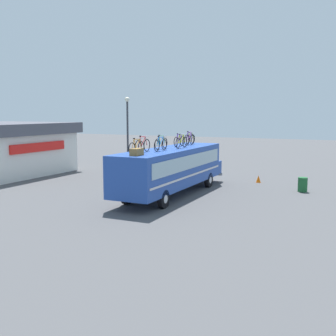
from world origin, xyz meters
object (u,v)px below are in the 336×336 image
object	(u,v)px
bus	(172,167)
rooftop_bicycle_4	(161,143)
trash_bin	(303,185)
traffic_cone	(258,179)
rooftop_bicycle_2	(143,145)
rooftop_bicycle_3	(160,145)
rooftop_bicycle_5	(181,142)
rooftop_bicycle_1	(137,147)
rooftop_bicycle_7	(189,139)
street_lamp	(128,131)
rooftop_bicycle_8	(190,139)
rooftop_bicycle_6	(179,141)
luggage_bag_1	(137,152)

from	to	relation	value
bus	rooftop_bicycle_4	bearing A→B (deg)	147.17
trash_bin	traffic_cone	world-z (taller)	trash_bin
trash_bin	traffic_cone	bearing A→B (deg)	55.65
bus	rooftop_bicycle_2	world-z (taller)	rooftop_bicycle_2
rooftop_bicycle_3	trash_bin	distance (m)	9.99
bus	rooftop_bicycle_5	distance (m)	1.70
bus	rooftop_bicycle_3	size ratio (longest dim) A/B	7.43
rooftop_bicycle_1	rooftop_bicycle_5	bearing A→B (deg)	-6.10
rooftop_bicycle_7	rooftop_bicycle_1	bearing A→B (deg)	179.45
rooftop_bicycle_1	street_lamp	bearing A→B (deg)	34.04
rooftop_bicycle_8	rooftop_bicycle_3	bearing A→B (deg)	-174.61
rooftop_bicycle_6	rooftop_bicycle_7	xyz separation A→B (m)	(1.18, -0.23, 0.04)
rooftop_bicycle_4	street_lamp	distance (m)	5.94
rooftop_bicycle_3	traffic_cone	distance (m)	9.97
rooftop_bicycle_1	trash_bin	bearing A→B (deg)	-40.14
rooftop_bicycle_5	bus	bearing A→B (deg)	144.37
rooftop_bicycle_5	street_lamp	size ratio (longest dim) A/B	0.27
rooftop_bicycle_1	rooftop_bicycle_4	size ratio (longest dim) A/B	0.97
bus	traffic_cone	distance (m)	8.02
street_lamp	luggage_bag_1	bearing A→B (deg)	-146.23
rooftop_bicycle_3	rooftop_bicycle_5	size ratio (longest dim) A/B	0.95
rooftop_bicycle_8	rooftop_bicycle_7	bearing A→B (deg)	-161.39
street_lamp	rooftop_bicycle_3	bearing A→B (deg)	-133.67
rooftop_bicycle_3	traffic_cone	bearing A→B (deg)	-22.90
rooftop_bicycle_6	trash_bin	world-z (taller)	rooftop_bicycle_6
rooftop_bicycle_5	traffic_cone	size ratio (longest dim) A/B	3.22
rooftop_bicycle_8	rooftop_bicycle_2	bearing A→B (deg)	-179.93
bus	rooftop_bicycle_6	distance (m)	2.31
bus	rooftop_bicycle_1	xyz separation A→B (m)	(-4.21, 0.12, 1.56)
luggage_bag_1	rooftop_bicycle_6	distance (m)	6.41
luggage_bag_1	rooftop_bicycle_2	size ratio (longest dim) A/B	0.44
rooftop_bicycle_6	rooftop_bicycle_4	bearing A→B (deg)	176.33
luggage_bag_1	rooftop_bicycle_6	size ratio (longest dim) A/B	0.46
rooftop_bicycle_8	street_lamp	bearing A→B (deg)	101.68
rooftop_bicycle_2	rooftop_bicycle_6	size ratio (longest dim) A/B	1.04
rooftop_bicycle_8	traffic_cone	distance (m)	5.96
rooftop_bicycle_1	rooftop_bicycle_6	xyz separation A→B (m)	(5.89, 0.16, -0.01)
rooftop_bicycle_3	rooftop_bicycle_8	size ratio (longest dim) A/B	1.00
rooftop_bicycle_5	rooftop_bicycle_8	size ratio (longest dim) A/B	1.06
rooftop_bicycle_1	rooftop_bicycle_7	bearing A→B (deg)	-0.55
luggage_bag_1	trash_bin	size ratio (longest dim) A/B	0.80
rooftop_bicycle_1	traffic_cone	world-z (taller)	rooftop_bicycle_1
rooftop_bicycle_5	rooftop_bicycle_3	bearing A→B (deg)	173.61
rooftop_bicycle_4	rooftop_bicycle_6	xyz separation A→B (m)	(2.35, -0.15, -0.00)
rooftop_bicycle_7	traffic_cone	distance (m)	6.36
rooftop_bicycle_7	rooftop_bicycle_8	xyz separation A→B (m)	(1.13, 0.38, -0.04)
rooftop_bicycle_5	rooftop_bicycle_6	world-z (taller)	rooftop_bicycle_5
rooftop_bicycle_8	trash_bin	world-z (taller)	rooftop_bicycle_8
rooftop_bicycle_5	luggage_bag_1	bearing A→B (deg)	177.57
bus	rooftop_bicycle_2	size ratio (longest dim) A/B	7.05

